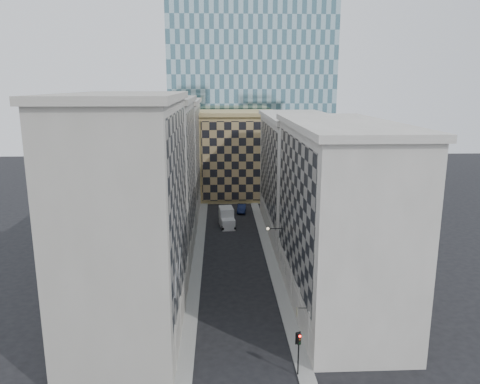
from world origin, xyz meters
name	(u,v)px	position (x,y,z in m)	size (l,w,h in m)	color
sidewalk_west	(198,258)	(-5.25, 30.00, 0.07)	(1.50, 100.00, 0.15)	gray
sidewalk_east	(270,256)	(5.25, 30.00, 0.07)	(1.50, 100.00, 0.15)	gray
bldg_left_a	(130,216)	(-10.88, 11.00, 11.82)	(10.80, 22.80, 23.70)	#A49F93
bldg_left_b	(158,177)	(-10.88, 33.00, 11.32)	(10.80, 22.80, 22.70)	gray
bldg_left_c	(173,157)	(-10.88, 55.00, 10.83)	(10.80, 22.80, 21.70)	#A49F93
bldg_right_a	(337,217)	(10.88, 15.00, 10.32)	(10.80, 26.80, 20.70)	#B5B0A5
bldg_right_b	(297,174)	(10.89, 42.00, 9.85)	(10.80, 28.80, 19.70)	#B5B0A5
tan_block	(237,154)	(2.00, 67.90, 9.44)	(16.80, 14.80, 18.80)	tan
church_tower	(227,73)	(0.00, 82.00, 26.95)	(7.20, 7.20, 51.50)	#302B25
flagpoles_left	(178,271)	(-5.90, 6.00, 8.00)	(0.10, 6.33, 2.33)	gray
bracket_lamp	(269,229)	(4.38, 24.00, 6.20)	(1.98, 0.36, 0.36)	black
traffic_light	(299,345)	(4.55, 1.63, 2.96)	(0.48, 0.48, 3.92)	black
box_truck	(227,218)	(-0.79, 45.47, 1.38)	(2.93, 5.98, 3.17)	silver
dark_car	(242,208)	(2.30, 54.44, 0.77)	(1.63, 4.67, 1.54)	#0F1738
shop_sign	(297,312)	(5.11, 5.82, 3.84)	(0.99, 0.69, 0.77)	black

